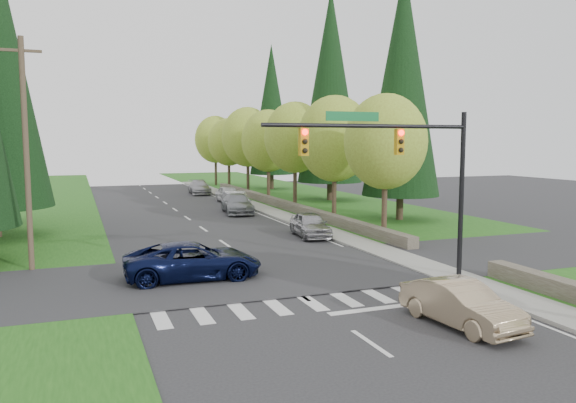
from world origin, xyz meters
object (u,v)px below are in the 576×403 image
parked_car_b (237,204)px  parked_car_c (236,201)px  parked_car_d (228,194)px  suv_navy (193,261)px  parked_car_a (310,224)px  parked_car_e (199,187)px  sedan_champagne (461,304)px

parked_car_b → parked_car_c: parked_car_c is taller
parked_car_d → suv_navy: bearing=-106.5°
parked_car_a → parked_car_d: (0.31, 20.16, 0.02)m
parked_car_b → parked_car_d: parked_car_b is taller
parked_car_b → parked_car_c: 2.22m
parked_car_b → parked_car_e: size_ratio=1.04×
parked_car_b → sedan_champagne: bearing=-84.6°
parked_car_b → parked_car_e: 17.02m
parked_car_a → parked_car_b: size_ratio=0.83×
parked_car_d → parked_car_e: (-0.85, 8.91, -0.03)m
parked_car_a → parked_car_b: parked_car_b is taller
parked_car_e → suv_navy: bearing=-98.1°
parked_car_a → parked_car_c: parked_car_c is taller
parked_car_b → parked_car_e: (0.55, 17.01, -0.03)m
sedan_champagne → parked_car_e: (1.47, 45.56, 0.03)m
sedan_champagne → parked_car_c: 30.75m
sedan_champagne → parked_car_e: parked_car_e is taller
suv_navy → parked_car_b: size_ratio=1.07×
sedan_champagne → suv_navy: (-6.49, 8.69, 0.08)m
parked_car_d → parked_car_e: size_ratio=0.89×
sedan_champagne → parked_car_d: (2.32, 36.66, 0.06)m
parked_car_b → parked_car_c: (0.47, 2.17, 0.00)m
suv_navy → parked_car_c: (7.88, 22.04, -0.02)m
parked_car_a → parked_car_d: bearing=95.7°
suv_navy → sedan_champagne: bearing=-140.9°
sedan_champagne → suv_navy: bearing=120.3°
parked_car_e → parked_car_a: bearing=-84.8°
sedan_champagne → parked_car_b: bearing=81.7°
parked_car_a → parked_car_b: bearing=101.7°
parked_car_c → parked_car_a: bearing=-83.4°
sedan_champagne → parked_car_d: size_ratio=0.95×
sedan_champagne → parked_car_d: parked_car_d is taller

